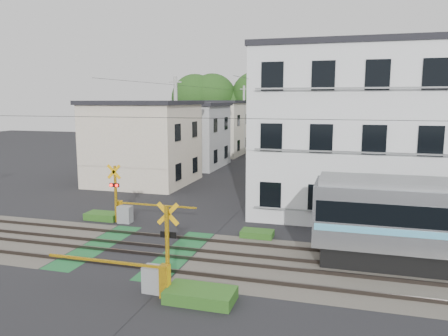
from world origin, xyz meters
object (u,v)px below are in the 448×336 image
(crossing_signal_far, at_px, (124,209))
(crossing_signal_near, at_px, (156,273))
(pedestrian, at_px, (289,147))
(apartment_block, at_px, (348,130))

(crossing_signal_far, bearing_deg, crossing_signal_near, -54.71)
(crossing_signal_near, relative_size, pedestrian, 2.54)
(crossing_signal_far, height_order, pedestrian, crossing_signal_far)
(crossing_signal_near, relative_size, crossing_signal_far, 1.00)
(apartment_block, height_order, pedestrian, apartment_block)
(crossing_signal_near, distance_m, apartment_block, 14.95)
(crossing_signal_near, bearing_deg, pedestrian, 91.12)
(crossing_signal_far, xyz_separation_m, pedestrian, (4.42, 31.20, 0.22))
(crossing_signal_near, height_order, crossing_signal_far, same)
(pedestrian, bearing_deg, crossing_signal_far, 86.20)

